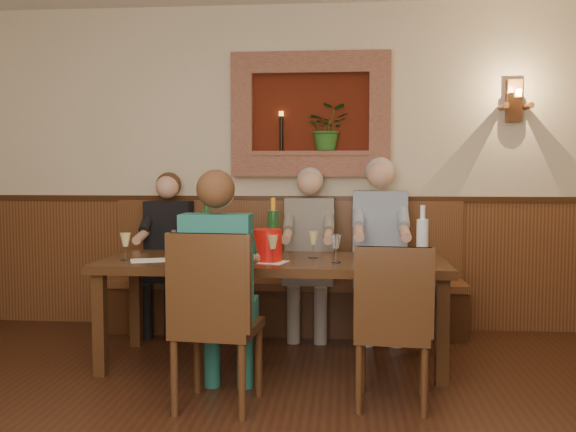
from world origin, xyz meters
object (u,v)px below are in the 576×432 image
object	(u,v)px
person_bench_mid	(309,266)
wine_bottle_green_b	(207,232)
wine_bottle_green_a	(273,233)
water_bottle	(422,241)
person_chair_front	(220,308)
bench	(286,293)
chair_near_left	(217,356)
person_bench_left	(167,267)
spittoon_bucket	(268,245)
person_bench_right	(380,262)
chair_near_right	(392,359)
dining_table	(273,270)

from	to	relation	value
person_bench_mid	wine_bottle_green_b	distance (m)	1.10
wine_bottle_green_a	water_bottle	world-z (taller)	wine_bottle_green_a
person_chair_front	wine_bottle_green_b	size ratio (longest dim) A/B	3.23
bench	chair_near_left	world-z (taller)	bench
person_bench_left	spittoon_bucket	size ratio (longest dim) A/B	6.16
person_bench_mid	person_bench_right	xyz separation A→B (m)	(0.58, -0.00, 0.04)
chair_near_left	person_bench_left	distance (m)	1.89
chair_near_right	person_bench_right	xyz separation A→B (m)	(0.01, 1.59, 0.34)
dining_table	chair_near_left	world-z (taller)	chair_near_left
dining_table	chair_near_left	distance (m)	0.97
chair_near_right	wine_bottle_green_a	size ratio (longest dim) A/B	2.22
person_bench_right	person_chair_front	xyz separation A→B (m)	(-1.02, -1.61, -0.05)
dining_table	person_chair_front	size ratio (longest dim) A/B	1.74
person_chair_front	person_bench_mid	bearing A→B (deg)	74.98
dining_table	person_bench_right	xyz separation A→B (m)	(0.79, 0.84, -0.06)
person_chair_front	chair_near_left	bearing A→B (deg)	-91.46
bench	chair_near_right	size ratio (longest dim) A/B	3.15
chair_near_left	person_bench_left	xyz separation A→B (m)	(-0.78, 1.70, 0.26)
chair_near_left	person_bench_left	size ratio (longest dim) A/B	0.76
spittoon_bucket	wine_bottle_green_b	xyz separation A→B (m)	(-0.46, 0.17, 0.07)
dining_table	water_bottle	xyz separation A→B (m)	(1.00, -0.28, 0.24)
person_bench_mid	person_chair_front	size ratio (longest dim) A/B	1.02
chair_near_right	person_chair_front	xyz separation A→B (m)	(-1.00, -0.02, 0.29)
person_bench_left	chair_near_right	bearing A→B (deg)	-41.81
bench	spittoon_bucket	bearing A→B (deg)	-91.33
chair_near_left	wine_bottle_green_b	bearing A→B (deg)	111.48
dining_table	chair_near_right	xyz separation A→B (m)	(0.78, -0.75, -0.40)
person_bench_left	wine_bottle_green_b	distance (m)	1.01
spittoon_bucket	wine_bottle_green_b	world-z (taller)	wine_bottle_green_b
water_bottle	chair_near_left	bearing A→B (deg)	-154.42
person_bench_right	person_chair_front	size ratio (longest dim) A/B	1.08
person_chair_front	spittoon_bucket	world-z (taller)	person_chair_front
bench	wine_bottle_green_a	distance (m)	1.09
spittoon_bucket	person_bench_mid	bearing A→B (deg)	76.41
dining_table	person_bench_right	bearing A→B (deg)	46.63
person_bench_mid	person_bench_right	world-z (taller)	person_bench_right
person_bench_left	person_bench_right	world-z (taller)	person_bench_right
chair_near_left	wine_bottle_green_a	world-z (taller)	wine_bottle_green_a
wine_bottle_green_b	bench	bearing A→B (deg)	61.16
dining_table	person_bench_left	distance (m)	1.32
wine_bottle_green_a	water_bottle	xyz separation A→B (m)	(1.00, -0.32, -0.02)
chair_near_left	person_bench_right	distance (m)	2.01
chair_near_left	person_bench_right	bearing A→B (deg)	64.95
person_bench_right	chair_near_left	bearing A→B (deg)	-120.95
chair_near_left	dining_table	bearing A→B (deg)	80.99
bench	person_bench_mid	distance (m)	0.34
wine_bottle_green_b	person_bench_left	bearing A→B (deg)	123.55
bench	water_bottle	bearing A→B (deg)	-50.70
dining_table	person_chair_front	xyz separation A→B (m)	(-0.23, -0.78, -0.11)
person_bench_right	person_bench_left	bearing A→B (deg)	179.87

